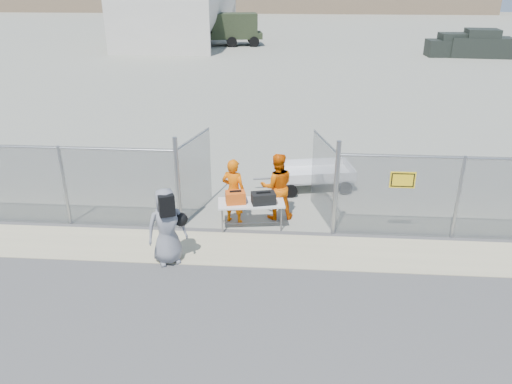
# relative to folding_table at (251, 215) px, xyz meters

# --- Properties ---
(ground) EXTENTS (160.00, 160.00, 0.00)m
(ground) POSITION_rel_folding_table_xyz_m (0.14, -2.19, -0.36)
(ground) COLOR #434141
(tarmac_inside) EXTENTS (160.00, 80.00, 0.01)m
(tarmac_inside) POSITION_rel_folding_table_xyz_m (0.14, 39.81, -0.36)
(tarmac_inside) COLOR gray
(tarmac_inside) RESTS_ON ground
(dirt_strip) EXTENTS (44.00, 1.60, 0.01)m
(dirt_strip) POSITION_rel_folding_table_xyz_m (0.14, -1.19, -0.36)
(dirt_strip) COLOR #C5B98E
(dirt_strip) RESTS_ON ground
(chain_link_fence) EXTENTS (40.00, 0.20, 2.20)m
(chain_link_fence) POSITION_rel_folding_table_xyz_m (0.14, -0.19, 0.74)
(chain_link_fence) COLOR gray
(chain_link_fence) RESTS_ON ground
(folding_table) EXTENTS (1.80, 0.94, 0.73)m
(folding_table) POSITION_rel_folding_table_xyz_m (0.00, 0.00, 0.00)
(folding_table) COLOR silver
(folding_table) RESTS_ON ground
(orange_bag) EXTENTS (0.56, 0.44, 0.31)m
(orange_bag) POSITION_rel_folding_table_xyz_m (-0.40, -0.09, 0.52)
(orange_bag) COLOR #E85915
(orange_bag) RESTS_ON folding_table
(black_duffel) EXTENTS (0.68, 0.49, 0.29)m
(black_duffel) POSITION_rel_folding_table_xyz_m (0.32, -0.06, 0.51)
(black_duffel) COLOR black
(black_duffel) RESTS_ON folding_table
(security_worker_left) EXTENTS (0.76, 0.61, 1.80)m
(security_worker_left) POSITION_rel_folding_table_xyz_m (-0.49, 0.26, 0.54)
(security_worker_left) COLOR #EC6104
(security_worker_left) RESTS_ON ground
(security_worker_right) EXTENTS (1.01, 0.85, 1.86)m
(security_worker_right) POSITION_rel_folding_table_xyz_m (0.65, 0.61, 0.57)
(security_worker_right) COLOR #EC6104
(security_worker_right) RESTS_ON ground
(visitor) EXTENTS (1.06, 0.91, 1.84)m
(visitor) POSITION_rel_folding_table_xyz_m (-1.77, -1.85, 0.55)
(visitor) COLOR slate
(visitor) RESTS_ON ground
(utility_trailer) EXTENTS (3.37, 2.21, 0.75)m
(utility_trailer) POSITION_rel_folding_table_xyz_m (1.70, 2.80, 0.01)
(utility_trailer) COLOR silver
(utility_trailer) RESTS_ON ground
(military_truck) EXTENTS (6.17, 3.11, 2.81)m
(military_truck) POSITION_rel_folding_table_xyz_m (-4.95, 35.22, 1.04)
(military_truck) COLOR #29331E
(military_truck) RESTS_ON ground
(parked_vehicle_near) EXTENTS (4.78, 2.48, 2.09)m
(parked_vehicle_near) POSITION_rel_folding_table_xyz_m (15.61, 30.04, 0.68)
(parked_vehicle_near) COLOR black
(parked_vehicle_near) RESTS_ON ground
(parked_vehicle_mid) EXTENTS (3.97, 1.95, 1.76)m
(parked_vehicle_mid) POSITION_rel_folding_table_xyz_m (13.46, 30.17, 0.51)
(parked_vehicle_mid) COLOR black
(parked_vehicle_mid) RESTS_ON ground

